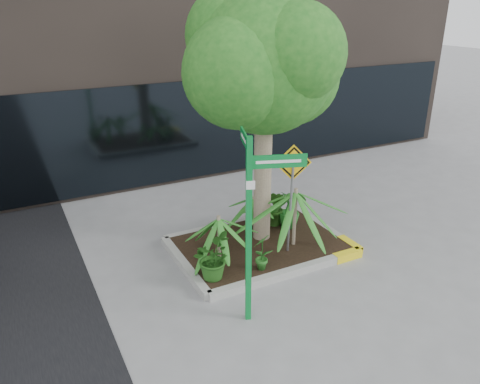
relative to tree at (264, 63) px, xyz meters
name	(u,v)px	position (x,y,z in m)	size (l,w,h in m)	color
ground	(258,258)	(-0.35, -0.52, -3.57)	(80.00, 80.00, 0.00)	gray
planter	(262,245)	(-0.12, -0.25, -3.47)	(3.35, 2.36, 0.15)	#9E9E99
tree	(264,63)	(0.00, 0.00, 0.00)	(3.26, 2.89, 4.89)	tan
palm_front	(296,192)	(0.41, -0.57, -2.32)	(1.33, 1.33, 1.47)	tan
palm_left	(219,219)	(-1.13, -0.42, -2.60)	(1.00, 1.00, 1.11)	tan
palm_back	(254,198)	(0.12, 0.54, -2.81)	(0.74, 0.74, 0.83)	tan
shrub_a	(211,258)	(-1.50, -0.91, -3.04)	(0.69, 0.69, 0.77)	#205217
shrub_b	(289,209)	(0.73, 0.12, -3.03)	(0.45, 0.45, 0.80)	#1F6A21
shrub_c	(262,251)	(-0.60, -1.07, -3.07)	(0.37, 0.37, 0.71)	#23601D
shrub_d	(276,208)	(0.53, 0.29, -3.02)	(0.44, 0.44, 0.81)	#265919
street_sign_post	(252,211)	(-1.31, -1.99, -1.76)	(0.82, 1.05, 2.93)	#0B8132
cattle_sign	(292,182)	(0.13, -0.84, -1.98)	(0.62, 0.27, 2.14)	slate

